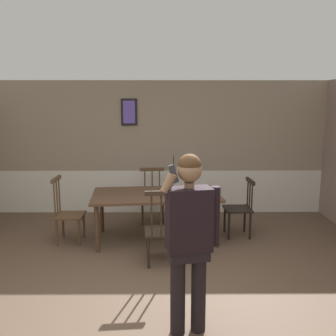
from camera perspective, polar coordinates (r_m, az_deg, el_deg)
ground_plane at (r=4.23m, az=-2.99°, el=-20.31°), size 7.43×7.43×0.00m
room_back_partition at (r=7.08m, az=-1.85°, el=2.85°), size 6.68×0.17×2.60m
dining_table at (r=5.69m, az=-1.97°, el=-4.79°), size 2.08×1.26×0.75m
chair_near_window at (r=6.00m, az=11.37°, el=-6.27°), size 0.44×0.44×0.95m
chair_by_doorway at (r=5.82m, az=-15.74°, el=-6.88°), size 0.42×0.42×1.04m
chair_at_table_head at (r=4.87m, az=-1.19°, el=-9.78°), size 0.46×0.46×1.06m
chair_opposite_corner at (r=6.63m, az=-2.51°, el=-4.42°), size 0.48×0.48×0.98m
person_figure at (r=3.31m, az=3.46°, el=-10.23°), size 0.55×0.30×1.71m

